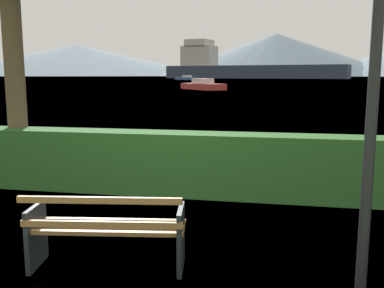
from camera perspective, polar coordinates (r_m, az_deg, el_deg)
The scene contains 9 objects.
ground_plane at distance 4.98m, azimuth -10.82°, elevation -15.50°, with size 1400.00×1400.00×0.00m, color #567A38.
water_surface at distance 312.88m, azimuth 10.76°, elevation 8.62°, with size 620.00×620.00×0.00m, color slate.
park_bench at distance 4.77m, azimuth -11.15°, elevation -11.14°, with size 1.71×0.80×0.87m.
hedge_row at distance 7.53m, azimuth -2.54°, elevation -2.53°, with size 12.19×0.64×1.08m, color #285B23.
lamp_post at distance 4.15m, azimuth 23.26°, elevation 14.61°, with size 0.30×0.30×3.68m.
cargo_ship_large at distance 226.27m, azimuth 6.18°, elevation 10.00°, with size 93.15×38.68×20.10m.
fishing_boat_near at distance 165.12m, azimuth -0.68°, elevation 8.65°, with size 9.20×5.06×1.73m.
sailboat_mid at distance 59.80m, azimuth 1.41°, elevation 7.69°, with size 7.20×8.16×1.51m.
distant_hills at distance 576.98m, azimuth 13.42°, elevation 11.51°, with size 937.94×455.10×65.51m.
Camera 1 is at (1.73, -4.19, 2.06)m, focal length 40.56 mm.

